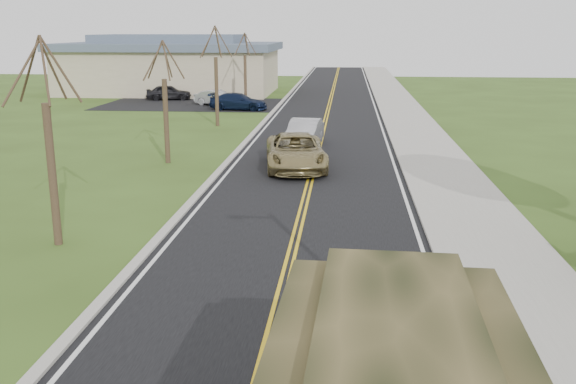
# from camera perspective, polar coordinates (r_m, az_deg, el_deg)

# --- Properties ---
(road) EXTENTS (8.00, 120.00, 0.01)m
(road) POSITION_cam_1_polar(r_m,az_deg,el_deg) (47.85, 3.46, 6.84)
(road) COLOR black
(road) RESTS_ON ground
(curb_right) EXTENTS (0.30, 120.00, 0.12)m
(curb_right) POSITION_cam_1_polar(r_m,az_deg,el_deg) (47.90, 8.47, 6.78)
(curb_right) COLOR #9E998E
(curb_right) RESTS_ON ground
(sidewalk_right) EXTENTS (3.20, 120.00, 0.10)m
(sidewalk_right) POSITION_cam_1_polar(r_m,az_deg,el_deg) (48.03, 10.56, 6.70)
(sidewalk_right) COLOR #9E998E
(sidewalk_right) RESTS_ON ground
(curb_left) EXTENTS (0.30, 120.00, 0.10)m
(curb_left) POSITION_cam_1_polar(r_m,az_deg,el_deg) (48.15, -1.51, 6.96)
(curb_left) COLOR #9E998E
(curb_left) RESTS_ON ground
(bare_tree_a) EXTENTS (1.93, 2.26, 6.08)m
(bare_tree_a) POSITION_cam_1_polar(r_m,az_deg,el_deg) (19.71, -20.35, 2.87)
(bare_tree_a) COLOR #38281C
(bare_tree_a) RESTS_ON ground
(bare_tree_b) EXTENTS (1.83, 2.14, 5.73)m
(bare_tree_b) POSITION_cam_1_polar(r_m,az_deg,el_deg) (30.85, -10.82, 7.08)
(bare_tree_b) COLOR #38281C
(bare_tree_b) RESTS_ON ground
(bare_tree_c) EXTENTS (2.04, 2.39, 6.42)m
(bare_tree_c) POSITION_cam_1_polar(r_m,az_deg,el_deg) (42.42, -6.39, 9.58)
(bare_tree_c) COLOR #38281C
(bare_tree_c) RESTS_ON ground
(bare_tree_d) EXTENTS (1.88, 2.20, 5.91)m
(bare_tree_d) POSITION_cam_1_polar(r_m,az_deg,el_deg) (54.21, -3.82, 10.42)
(bare_tree_d) COLOR #38281C
(bare_tree_d) RESTS_ON ground
(commercial_building) EXTENTS (25.50, 21.50, 5.65)m
(commercial_building) POSITION_cam_1_polar(r_m,az_deg,el_deg) (65.85, -10.33, 11.03)
(commercial_building) COLOR tan
(commercial_building) RESTS_ON ground
(suv_champagne) EXTENTS (3.34, 5.97, 1.58)m
(suv_champagne) POSITION_cam_1_polar(r_m,az_deg,el_deg) (29.23, 0.70, 3.60)
(suv_champagne) COLOR #938453
(suv_champagne) RESTS_ON ground
(sedan_silver) EXTENTS (2.01, 4.58, 1.47)m
(sedan_silver) POSITION_cam_1_polar(r_m,az_deg,el_deg) (34.88, 1.45, 5.26)
(sedan_silver) COLOR #B5B5BA
(sedan_silver) RESTS_ON ground
(lot_car_dark) EXTENTS (4.19, 2.35, 1.35)m
(lot_car_dark) POSITION_cam_1_polar(r_m,az_deg,el_deg) (59.05, -10.56, 8.70)
(lot_car_dark) COLOR black
(lot_car_dark) RESTS_ON ground
(lot_car_silver) EXTENTS (4.11, 2.75, 1.28)m
(lot_car_silver) POSITION_cam_1_polar(r_m,az_deg,el_deg) (54.09, -6.31, 8.32)
(lot_car_silver) COLOR #B8B9BD
(lot_car_silver) RESTS_ON ground
(lot_car_navy) EXTENTS (4.72, 2.35, 1.32)m
(lot_car_navy) POSITION_cam_1_polar(r_m,az_deg,el_deg) (50.95, -4.44, 8.02)
(lot_car_navy) COLOR black
(lot_car_navy) RESTS_ON ground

